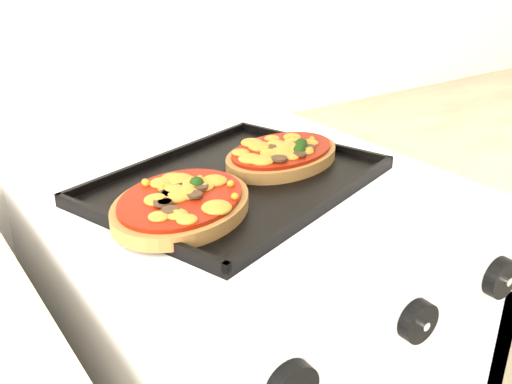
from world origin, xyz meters
TOP-DOWN VIEW (x-y plane):
  - control_panel at (0.05, 1.39)m, footprint 0.60×0.02m
  - knob_center at (0.06, 1.37)m, footprint 0.05×0.02m
  - knob_right at (0.22, 1.37)m, footprint 0.06×0.02m
  - baking_tray at (0.03, 1.70)m, footprint 0.50×0.43m
  - pizza_left at (-0.09, 1.66)m, footprint 0.28×0.27m
  - pizza_right at (0.13, 1.73)m, footprint 0.25×0.20m

SIDE VIEW (x-z plane):
  - control_panel at x=0.05m, z-range 0.81..0.90m
  - knob_center at x=0.06m, z-range 0.83..0.88m
  - knob_right at x=0.22m, z-range 0.83..0.88m
  - baking_tray at x=0.03m, z-range 0.91..0.93m
  - pizza_right at x=0.13m, z-range 0.92..0.95m
  - pizza_left at x=-0.09m, z-range 0.92..0.95m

